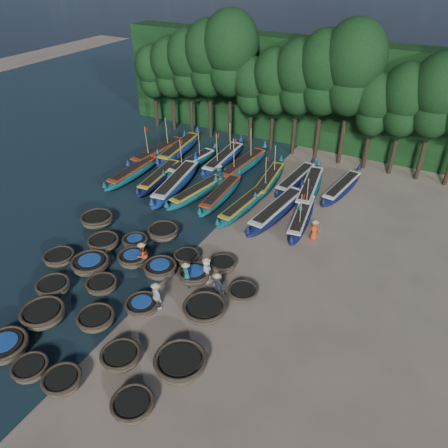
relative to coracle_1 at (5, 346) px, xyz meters
The scene contains 63 objects.
ground 10.77m from the coracle_1, 69.75° to the left, with size 120.00×120.00×0.00m, color gray.
foliage_wall 34.11m from the coracle_1, 83.67° to the left, with size 40.00×3.00×10.00m, color black.
coracle_1 is the anchor object (origin of this frame).
coracle_2 2.17m from the coracle_1, ahead, with size 1.79×1.79×0.67m.
coracle_3 4.04m from the coracle_1, ahead, with size 1.87×1.87×0.73m.
coracle_4 7.68m from the coracle_1, ahead, with size 2.35×2.35×0.68m.
coracle_5 4.61m from the coracle_1, 106.62° to the left, with size 2.41×2.41×0.76m.
coracle_6 2.50m from the coracle_1, 91.02° to the left, with size 2.41×2.41×0.84m.
coracle_7 4.52m from the coracle_1, 53.85° to the left, with size 2.21×2.21×0.72m.
coracle_8 5.95m from the coracle_1, 22.56° to the left, with size 2.22×2.22×0.71m.
coracle_9 8.95m from the coracle_1, 21.62° to the left, with size 2.66×2.66×0.85m.
coracle_10 7.37m from the coracle_1, 115.33° to the left, with size 2.30×2.30×0.71m.
coracle_11 7.13m from the coracle_1, 97.14° to the left, with size 2.77×2.77×0.78m.
coracle_12 6.01m from the coracle_1, 80.02° to the left, with size 2.12×2.12×0.69m.
coracle_13 7.07m from the coracle_1, 53.62° to the left, with size 2.40×2.40×0.66m.
coracle_14 10.25m from the coracle_1, 43.07° to the left, with size 2.92×2.92×0.80m.
coracle_15 9.45m from the coracle_1, 100.77° to the left, with size 2.13×2.13×0.75m.
coracle_16 8.88m from the coracle_1, 82.79° to the left, with size 2.01×2.01×0.78m.
coracle_17 9.36m from the coracle_1, 69.67° to the left, with size 2.34×2.34×0.80m.
coracle_18 10.73m from the coracle_1, 59.60° to the left, with size 2.51×2.51×0.81m.
coracle_19 12.73m from the coracle_1, 46.99° to the left, with size 1.95×1.95×0.67m.
coracle_20 11.96m from the coracle_1, 109.97° to the left, with size 2.71×2.71×0.82m.
coracle_21 10.42m from the coracle_1, 89.95° to the left, with size 1.86×1.86×0.69m.
coracle_22 12.21m from the coracle_1, 84.85° to the left, with size 2.19×2.19×0.83m.
coracle_23 11.35m from the coracle_1, 69.23° to the left, with size 2.04×2.04×0.68m.
coracle_24 12.79m from the coracle_1, 59.88° to the left, with size 1.93×1.93×0.67m.
long_boat_1 19.70m from the coracle_1, 109.41° to the left, with size 1.40×7.80×1.37m.
long_boat_2 19.34m from the coracle_1, 101.93° to the left, with size 2.17×7.57×1.34m.
long_boat_3 18.66m from the coracle_1, 96.30° to the left, with size 3.03×9.08×1.62m.
long_boat_4 18.26m from the coracle_1, 89.27° to the left, with size 2.55×7.40×1.32m.
long_boat_5 18.88m from the coracle_1, 83.65° to the left, with size 1.76×7.69×1.35m.
long_boat_6 18.50m from the coracle_1, 76.11° to the left, with size 1.92×7.35×1.30m.
long_boat_7 19.76m from the coracle_1, 69.22° to the left, with size 2.49×8.60×1.52m.
long_boat_8 20.54m from the coracle_1, 64.23° to the left, with size 2.42×7.48×3.21m.
long_boat_9 24.05m from the coracle_1, 106.96° to the left, with size 2.24×8.56×3.65m.
long_boat_10 25.25m from the coracle_1, 103.09° to the left, with size 2.40×8.73×1.54m.
long_boat_11 22.79m from the coracle_1, 97.82° to the left, with size 2.35×7.57×3.24m.
long_boat_12 24.55m from the coracle_1, 91.91° to the left, with size 1.97×8.59×3.65m.
long_boat_13 24.19m from the coracle_1, 86.92° to the left, with size 2.27×8.73×3.72m.
long_boat_14 23.21m from the coracle_1, 78.80° to the left, with size 2.13×7.67×3.27m.
long_boat_15 24.89m from the coracle_1, 75.02° to the left, with size 1.93×7.60×1.34m.
long_boat_16 24.32m from the coracle_1, 70.73° to the left, with size 2.78×8.60×1.53m.
long_boat_17 26.47m from the coracle_1, 67.12° to the left, with size 2.30×7.45×1.32m.
fisherman_0 11.38m from the coracle_1, 57.52° to the left, with size 0.95×0.93×1.85m.
fisherman_1 10.08m from the coracle_1, 57.96° to the left, with size 0.74×0.62×1.94m.
fisherman_2 9.13m from the coracle_1, 78.50° to the left, with size 0.80×0.94×1.92m.
fisherman_3 11.36m from the coracle_1, 49.69° to the left, with size 1.16×0.79×1.85m.
fisherman_4 7.91m from the coracle_1, 52.02° to the left, with size 1.11×0.86×1.95m.
fisherman_5 20.97m from the coracle_1, 87.99° to the left, with size 1.71×1.32×2.01m.
fisherman_6 19.88m from the coracle_1, 58.43° to the left, with size 0.82×0.63×1.69m.
tree_0 32.97m from the coracle_1, 112.18° to the left, with size 3.68×3.68×8.68m.
tree_1 32.31m from the coracle_1, 108.33° to the left, with size 4.09×4.09×9.65m.
tree_2 31.81m from the coracle_1, 104.30° to the left, with size 4.51×4.51×10.63m.
tree_3 31.49m from the coracle_1, 100.12° to the left, with size 4.92×4.92×11.60m.
tree_4 31.35m from the coracle_1, 95.83° to the left, with size 5.34×5.34×12.58m.
tree_5 30.61m from the coracle_1, 91.47° to the left, with size 3.68×3.68×8.68m.
tree_6 30.77m from the coracle_1, 87.10° to the left, with size 4.09×4.09×9.65m.
tree_7 31.11m from the coracle_1, 82.76° to the left, with size 4.51×4.51×10.63m.
tree_8 31.63m from the coracle_1, 78.50° to the left, with size 4.92×4.92×11.60m.
tree_9 32.32m from the coracle_1, 74.36° to the left, with size 5.34×5.34×12.58m.
tree_10 32.43m from the coracle_1, 70.39° to the left, with size 3.68×3.68×8.68m.
tree_11 33.38m from the coracle_1, 66.60° to the left, with size 4.09×4.09×9.65m.
tree_12 34.47m from the coracle_1, 63.02° to the left, with size 4.51×4.51×10.63m.
Camera 1 is at (13.03, -18.05, 17.49)m, focal length 35.00 mm.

